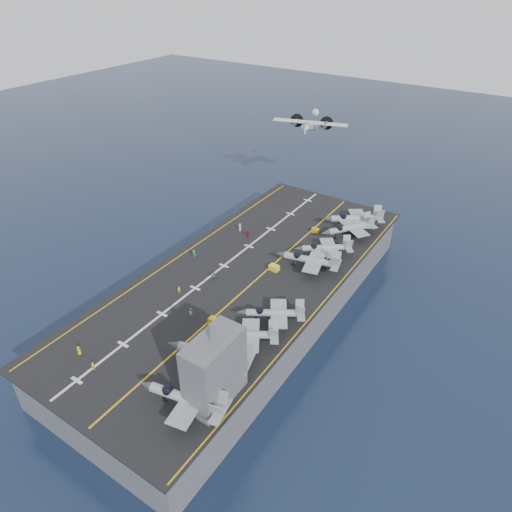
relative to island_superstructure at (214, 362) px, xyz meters
The scene contains 28 objects.
ground 38.02m from the island_superstructure, 116.57° to the left, with size 500.00×500.00×0.00m, color #142135.
hull 35.94m from the island_superstructure, 116.57° to the left, with size 36.00×90.00×10.00m, color #56595E.
flight_deck 34.41m from the island_superstructure, 116.57° to the left, with size 38.00×92.00×0.40m, color black.
foul_line 33.17m from the island_superstructure, 111.80° to the left, with size 0.35×90.00×0.02m, color gold.
landing_centerline 37.38m from the island_superstructure, 124.99° to the left, with size 0.50×90.00×0.02m, color silver.
deck_edge_port 44.50m from the island_superstructure, 136.85° to the left, with size 0.25×90.00×0.02m, color gold.
deck_edge_stbd 31.12m from the island_superstructure, 83.35° to the left, with size 0.25×90.00×0.02m, color gold.
island_superstructure is the anchor object (origin of this frame).
fighter_jet_0 6.90m from the island_superstructure, 114.81° to the right, with size 16.43×12.50×5.15m, color #90989D, non-canonical shape.
fighter_jet_1 8.27m from the island_superstructure, 130.31° to the left, with size 17.42×13.82×5.31m, color #959FA5, non-canonical shape.
fighter_jet_2 13.66m from the island_superstructure, 102.54° to the left, with size 15.83×14.45×4.57m, color #949DA2, non-canonical shape.
fighter_jet_3 20.94m from the island_superstructure, 94.63° to the left, with size 15.51×14.12×4.48m, color gray, non-canonical shape.
fighter_jet_5 40.12m from the island_superstructure, 95.97° to the left, with size 16.45×12.84×5.07m, color #9FA6B0, non-canonical shape.
fighter_jet_6 46.85m from the island_superstructure, 94.64° to the left, with size 16.10×15.24×4.66m, color gray, non-canonical shape.
fighter_jet_7 58.15m from the island_superstructure, 92.79° to the left, with size 16.37×17.54×5.07m, color #9399A1, non-canonical shape.
fighter_jet_8 63.24m from the island_superstructure, 93.19° to the left, with size 18.70×17.57×5.41m, color #91989F, non-canonical shape.
tow_cart_a 18.61m from the island_superstructure, 129.15° to the left, with size 2.09×1.44×1.20m, color #C4AB0B, non-canonical shape.
tow_cart_b 37.02m from the island_superstructure, 107.10° to the left, with size 2.27×1.59×1.29m, color yellow, non-canonical shape.
tow_cart_c 56.30m from the island_superstructure, 101.21° to the left, with size 1.79×1.18×1.06m, color gold, non-canonical shape.
crew_0 26.89m from the island_superstructure, 167.03° to the right, with size 1.30×1.09×1.84m, color gold.
crew_1 29.05m from the island_superstructure, 143.27° to the left, with size 1.14×1.16×1.63m, color yellow.
crew_2 32.36m from the island_superstructure, 128.62° to the left, with size 1.27×1.10×1.79m, color green.
crew_3 41.24m from the island_superstructure, 134.76° to the left, with size 1.30×0.96×1.99m, color #297C35.
crew_4 49.73m from the island_superstructure, 118.53° to the left, with size 1.32×0.96×2.04m, color red.
crew_5 52.98m from the island_superstructure, 121.09° to the left, with size 1.37×1.41×1.98m, color silver.
crew_6 22.63m from the island_superstructure, 161.43° to the right, with size 1.18×1.00×1.67m, color yellow.
crew_7 21.57m from the island_superstructure, 141.41° to the left, with size 1.19×0.99×1.71m, color silver.
transport_plane 92.81m from the island_superstructure, 109.29° to the left, with size 26.08×21.18×5.35m, color silver, non-canonical shape.
Camera 1 is at (46.72, -66.71, 67.87)m, focal length 32.00 mm.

